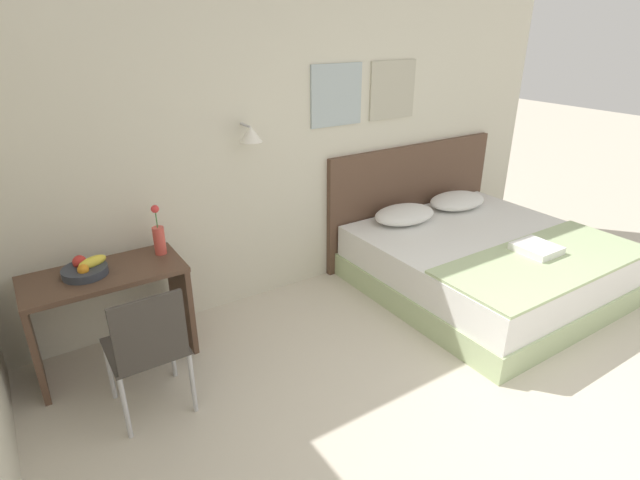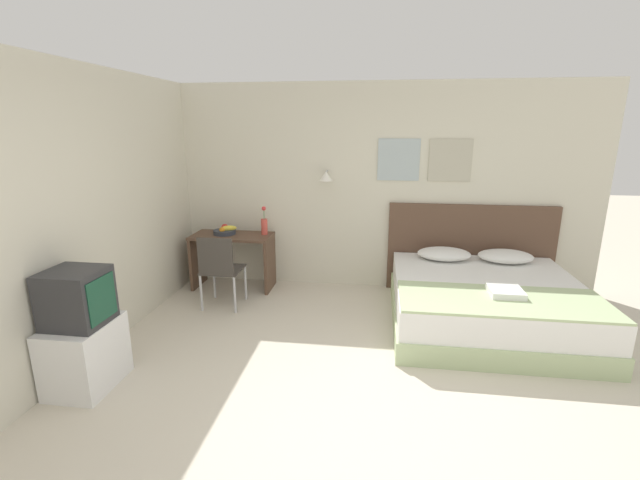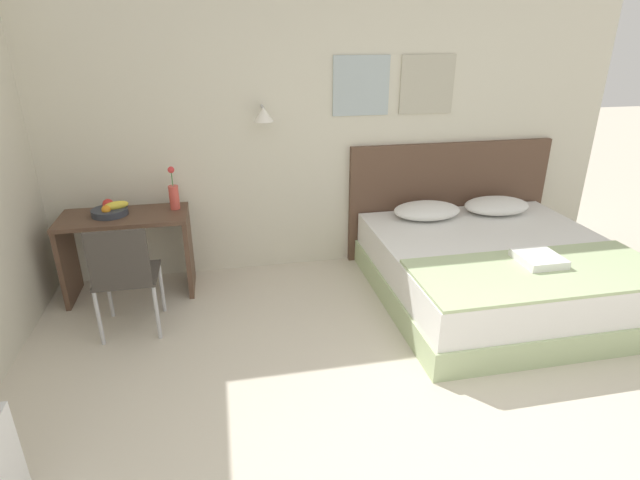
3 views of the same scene
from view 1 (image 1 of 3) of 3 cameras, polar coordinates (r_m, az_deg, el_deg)
name	(u,v)px [view 1 (image 1 of 3)]	position (r m, az deg, el deg)	size (l,w,h in m)	color
wall_back	(301,142)	(4.37, -2.24, 11.11)	(5.76, 0.31, 2.65)	beige
bed	(485,264)	(4.80, 18.33, -2.62)	(1.97, 1.97, 0.51)	#B2C693
headboard	(411,200)	(5.30, 10.39, 4.56)	(2.09, 0.06, 1.15)	brown
pillow_left	(404,214)	(4.86, 9.63, 2.91)	(0.64, 0.43, 0.15)	white
pillow_right	(457,201)	(5.35, 15.40, 4.36)	(0.64, 0.43, 0.15)	white
throw_blanket	(546,261)	(4.40, 24.43, -2.17)	(1.91, 0.79, 0.02)	#B2C693
folded_towel_near_foot	(536,248)	(4.49, 23.50, -0.88)	(0.31, 0.33, 0.06)	white
desk	(109,302)	(3.79, -23.00, -6.49)	(1.04, 0.51, 0.73)	brown
desk_chair	(148,344)	(3.20, -19.04, -11.22)	(0.45, 0.45, 0.89)	#3D3833
fruit_bowl	(85,269)	(3.68, -25.23, -2.99)	(0.31, 0.29, 0.12)	#333842
flower_vase	(159,237)	(3.78, -17.93, 0.32)	(0.08, 0.08, 0.37)	#D14C42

